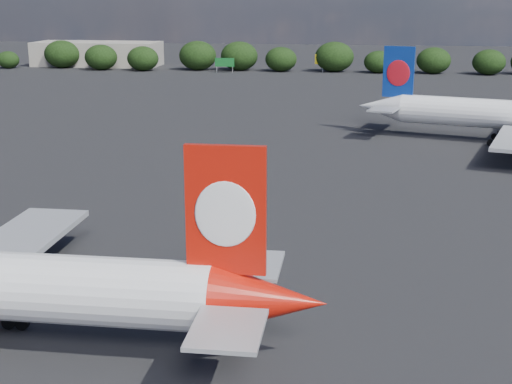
# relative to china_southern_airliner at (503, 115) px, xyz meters

# --- Properties ---
(ground) EXTENTS (500.00, 500.00, 0.00)m
(ground) POSITION_rel_china_southern_airliner_xyz_m (-47.02, -15.71, -4.60)
(ground) COLOR black
(ground) RESTS_ON ground
(china_southern_airliner) EXTENTS (45.63, 43.74, 15.11)m
(china_southern_airliner) POSITION_rel_china_southern_airliner_xyz_m (0.00, 0.00, 0.00)
(china_southern_airliner) COLOR white
(china_southern_airliner) RESTS_ON ground
(terminal_building) EXTENTS (42.00, 16.00, 8.00)m
(terminal_building) POSITION_rel_china_southern_airliner_xyz_m (-112.02, 116.29, -0.60)
(terminal_building) COLOR gray
(terminal_building) RESTS_ON ground
(highway_sign) EXTENTS (6.00, 0.30, 4.50)m
(highway_sign) POSITION_rel_china_southern_airliner_xyz_m (-65.02, 100.29, -1.47)
(highway_sign) COLOR #135F23
(highway_sign) RESTS_ON ground
(billboard_yellow) EXTENTS (5.00, 0.30, 5.50)m
(billboard_yellow) POSITION_rel_china_southern_airliner_xyz_m (-35.02, 106.29, -0.73)
(billboard_yellow) COLOR gold
(billboard_yellow) RESTS_ON ground
(horizon_treeline) EXTENTS (206.25, 15.21, 9.33)m
(horizon_treeline) POSITION_rel_china_southern_airliner_xyz_m (-38.43, 106.18, -0.41)
(horizon_treeline) COLOR black
(horizon_treeline) RESTS_ON ground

